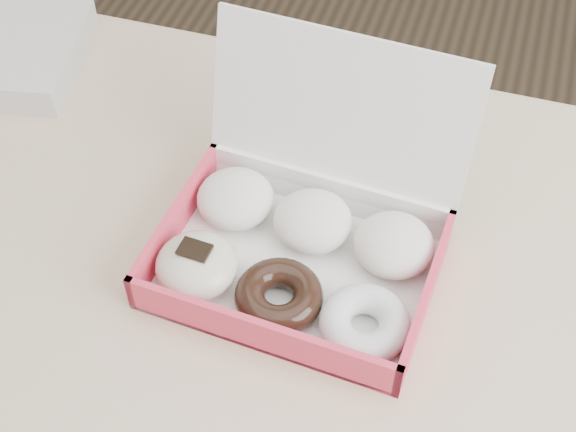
% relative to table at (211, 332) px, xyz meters
% --- Properties ---
extents(table, '(1.20, 0.80, 0.75)m').
position_rel_table_xyz_m(table, '(0.00, 0.00, 0.00)').
color(table, '#CBB485').
rests_on(table, ground).
extents(donut_box, '(0.29, 0.27, 0.20)m').
position_rel_table_xyz_m(donut_box, '(0.08, 0.07, 0.11)').
color(donut_box, white).
rests_on(donut_box, table).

